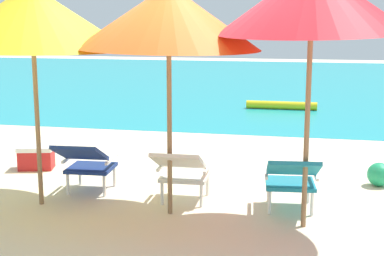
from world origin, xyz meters
TOP-DOWN VIEW (x-y plane):
  - ground_plane at (0.00, 4.00)m, footprint 40.00×40.00m
  - ocean_band at (0.00, 12.92)m, footprint 40.00×18.00m
  - swim_buoy at (0.71, 7.00)m, footprint 1.60×0.18m
  - lounge_chair_left at (-1.15, 0.07)m, footprint 0.59×0.91m
  - lounge_chair_center at (0.02, -0.05)m, footprint 0.56×0.89m
  - lounge_chair_right at (1.21, -0.09)m, footprint 0.62×0.93m
  - beach_umbrella_left at (-1.52, -0.35)m, footprint 2.13×2.12m
  - beach_umbrella_center at (-0.04, -0.34)m, footprint 2.50×2.50m
  - beach_ball at (2.23, 1.17)m, footprint 0.29×0.29m
  - cooler_box at (-2.29, 1.03)m, footprint 0.53×0.43m

SIDE VIEW (x-z plane):
  - ground_plane at x=0.00m, z-range 0.00..0.00m
  - ocean_band at x=0.00m, z-range 0.00..0.01m
  - swim_buoy at x=0.71m, z-range 0.01..0.19m
  - beach_ball at x=2.23m, z-range 0.00..0.29m
  - cooler_box at x=-2.29m, z-range 0.00..0.32m
  - lounge_chair_left at x=-1.15m, z-range 0.06..0.75m
  - lounge_chair_center at x=0.02m, z-range 0.06..0.75m
  - lounge_chair_right at x=1.21m, z-range 0.06..0.75m
  - beach_umbrella_left at x=-1.52m, z-range 0.85..3.24m
  - beach_umbrella_center at x=-0.04m, z-range 0.85..3.24m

